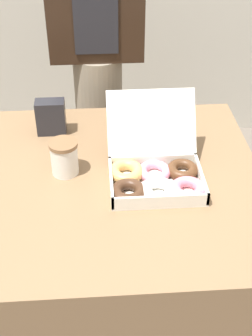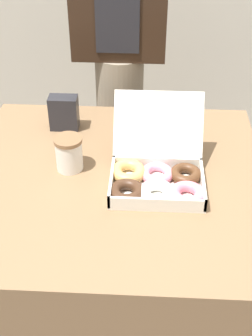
# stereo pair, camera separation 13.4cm
# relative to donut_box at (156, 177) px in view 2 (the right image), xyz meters

# --- Properties ---
(ground_plane) EXTENTS (14.00, 14.00, 0.00)m
(ground_plane) POSITION_rel_donut_box_xyz_m (-0.13, 0.03, -0.80)
(ground_plane) COLOR #665B51
(table) EXTENTS (0.94, 0.89, 0.77)m
(table) POSITION_rel_donut_box_xyz_m (-0.13, 0.03, -0.42)
(table) COLOR brown
(table) RESTS_ON ground_plane
(donut_box) EXTENTS (0.31, 0.34, 0.22)m
(donut_box) POSITION_rel_donut_box_xyz_m (0.00, 0.00, 0.00)
(donut_box) COLOR white
(donut_box) RESTS_ON table
(coffee_cup) EXTENTS (0.09, 0.09, 0.11)m
(coffee_cup) POSITION_rel_donut_box_xyz_m (-0.27, 0.08, 0.02)
(coffee_cup) COLOR silver
(coffee_cup) RESTS_ON table
(napkin_holder) EXTENTS (0.10, 0.06, 0.12)m
(napkin_holder) POSITION_rel_donut_box_xyz_m (-0.32, 0.32, 0.03)
(napkin_holder) COLOR #232328
(napkin_holder) RESTS_ON table
(person_customer) EXTENTS (0.37, 0.23, 1.68)m
(person_customer) POSITION_rel_donut_box_xyz_m (-0.16, 0.71, 0.15)
(person_customer) COLOR gray
(person_customer) RESTS_ON ground_plane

